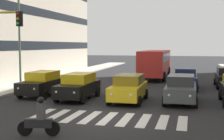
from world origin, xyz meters
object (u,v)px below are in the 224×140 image
at_px(car_1, 181,89).
at_px(car_4, 42,83).
at_px(bus_behind_traffic, 155,61).
at_px(street_lamp_right, 24,28).
at_px(motorcycle_with_rider, 39,120).
at_px(car_2, 129,88).
at_px(car_3, 78,86).
at_px(car_row2_1, 185,78).

height_order(car_1, car_4, same).
bearing_deg(car_1, bus_behind_traffic, -77.38).
height_order(bus_behind_traffic, street_lamp_right, street_lamp_right).
xyz_separation_m(bus_behind_traffic, motorcycle_with_rider, (1.96, 23.11, -1.21)).
distance_m(car_2, car_4, 6.54).
xyz_separation_m(car_3, street_lamp_right, (5.52, -2.78, 4.03)).
relative_size(car_3, bus_behind_traffic, 0.42).
distance_m(car_4, car_row2_1, 11.50).
relative_size(car_4, bus_behind_traffic, 0.42).
height_order(car_2, motorcycle_with_rider, car_2).
xyz_separation_m(car_1, car_2, (3.22, 0.48, 0.00)).
bearing_deg(motorcycle_with_rider, bus_behind_traffic, -94.84).
relative_size(car_1, car_3, 1.00).
bearing_deg(car_1, street_lamp_right, -10.81).
distance_m(bus_behind_traffic, motorcycle_with_rider, 23.22).
bearing_deg(car_row2_1, street_lamp_right, 17.75).
bearing_deg(car_3, motorcycle_with_rider, 100.08).
bearing_deg(car_3, street_lamp_right, -26.74).
relative_size(car_4, street_lamp_right, 0.56).
bearing_deg(car_2, car_4, -7.50).
height_order(car_3, street_lamp_right, street_lamp_right).
distance_m(car_1, street_lamp_right, 13.03).
xyz_separation_m(car_4, bus_behind_traffic, (-6.49, -14.02, 0.97)).
bearing_deg(street_lamp_right, car_4, 141.64).
bearing_deg(bus_behind_traffic, car_row2_1, 112.63).
xyz_separation_m(car_1, car_row2_1, (-0.16, -6.27, 0.00)).
height_order(car_2, car_3, same).
height_order(motorcycle_with_rider, street_lamp_right, street_lamp_right).
bearing_deg(car_row2_1, car_2, 63.34).
relative_size(car_3, car_row2_1, 1.00).
bearing_deg(car_1, car_row2_1, -91.50).
xyz_separation_m(car_2, bus_behind_traffic, (0.00, -14.87, 0.97)).
height_order(car_3, motorcycle_with_rider, car_3).
xyz_separation_m(car_3, bus_behind_traffic, (-3.42, -14.86, 0.97)).
bearing_deg(motorcycle_with_rider, car_1, -120.74).
bearing_deg(car_row2_1, car_3, 44.67).
distance_m(car_1, bus_behind_traffic, 14.79).
height_order(car_3, bus_behind_traffic, bus_behind_traffic).
height_order(car_4, street_lamp_right, street_lamp_right).
bearing_deg(street_lamp_right, car_row2_1, -162.25).
height_order(car_3, car_4, same).
distance_m(car_2, street_lamp_right, 10.20).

